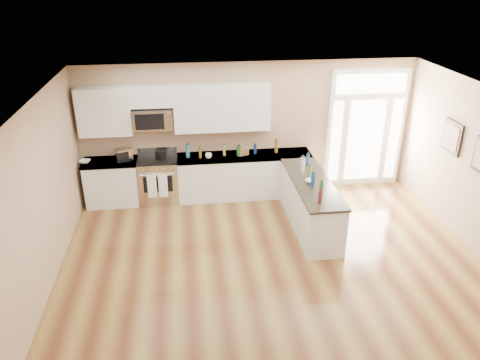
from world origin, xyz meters
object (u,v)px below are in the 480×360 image
object	(u,v)px
peninsula_cabinet	(310,206)
stockpot	(161,154)
toaster_oven	(124,155)
kitchen_range	(159,179)

from	to	relation	value
peninsula_cabinet	stockpot	world-z (taller)	stockpot
stockpot	toaster_oven	bearing A→B (deg)	-177.91
kitchen_range	toaster_oven	distance (m)	0.88
peninsula_cabinet	kitchen_range	bearing A→B (deg)	153.09
stockpot	toaster_oven	world-z (taller)	toaster_oven
toaster_oven	stockpot	bearing A→B (deg)	-20.70
stockpot	toaster_oven	distance (m)	0.74
kitchen_range	peninsula_cabinet	bearing A→B (deg)	-26.91
toaster_oven	kitchen_range	bearing A→B (deg)	-21.87
kitchen_range	toaster_oven	xyz separation A→B (m)	(-0.65, -0.01, 0.59)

